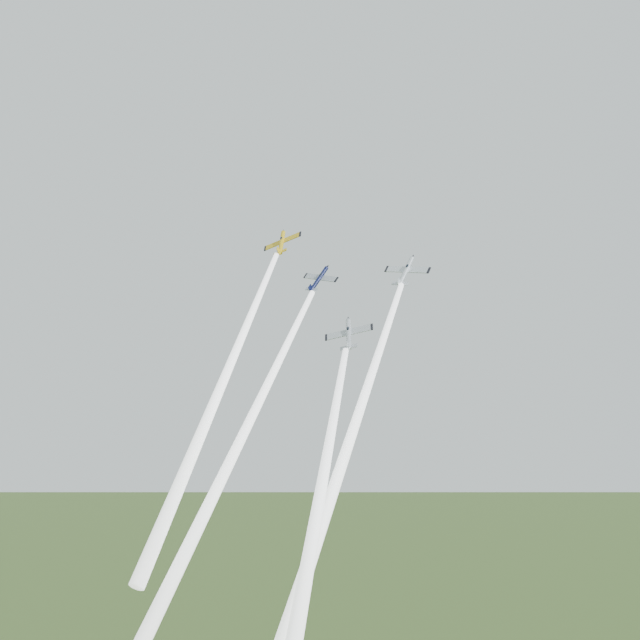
{
  "coord_description": "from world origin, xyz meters",
  "views": [
    {
      "loc": [
        25.89,
        -132.16,
        73.9
      ],
      "look_at": [
        0.0,
        -6.0,
        92.0
      ],
      "focal_mm": 45.0,
      "sensor_mm": 36.0,
      "label": 1
    }
  ],
  "objects_px": {
    "plane_yellow": "(282,242)",
    "plane_silver_right": "(406,271)",
    "plane_navy": "(319,279)",
    "plane_silver_low": "(349,334)"
  },
  "relations": [
    {
      "from": "plane_yellow",
      "to": "plane_navy",
      "type": "relative_size",
      "value": 1.1
    },
    {
      "from": "plane_navy",
      "to": "plane_silver_low",
      "type": "xyz_separation_m",
      "value": [
        7.66,
        -14.57,
        -11.65
      ]
    },
    {
      "from": "plane_silver_right",
      "to": "plane_silver_low",
      "type": "relative_size",
      "value": 1.07
    },
    {
      "from": "plane_navy",
      "to": "plane_silver_right",
      "type": "xyz_separation_m",
      "value": [
        15.36,
        -1.36,
        0.48
      ]
    },
    {
      "from": "plane_silver_right",
      "to": "plane_yellow",
      "type": "bearing_deg",
      "value": -175.13
    },
    {
      "from": "plane_yellow",
      "to": "plane_silver_right",
      "type": "xyz_separation_m",
      "value": [
        23.31,
        -5.94,
        -7.53
      ]
    },
    {
      "from": "plane_navy",
      "to": "plane_silver_low",
      "type": "distance_m",
      "value": 20.17
    },
    {
      "from": "plane_yellow",
      "to": "plane_silver_right",
      "type": "distance_m",
      "value": 25.2
    },
    {
      "from": "plane_yellow",
      "to": "plane_silver_low",
      "type": "height_order",
      "value": "plane_yellow"
    },
    {
      "from": "plane_navy",
      "to": "plane_silver_right",
      "type": "relative_size",
      "value": 0.87
    }
  ]
}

